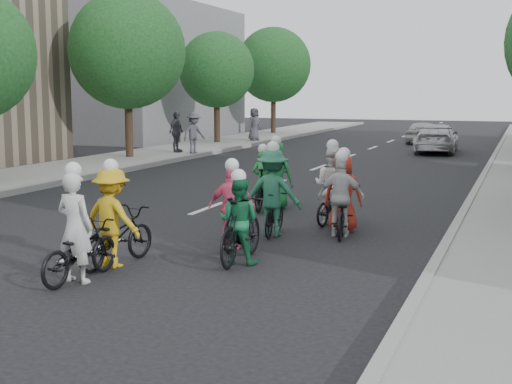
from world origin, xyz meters
The scene contains 23 objects.
ground centered at (0.00, 0.00, 0.00)m, with size 120.00×120.00×0.00m, color black.
sidewalk_left centered at (-8.00, 10.00, 0.07)m, with size 4.00×80.00×0.15m, color gray.
curb_left centered at (-6.05, 10.00, 0.09)m, with size 0.18×80.00×0.18m, color #999993.
curb_right centered at (6.05, 10.00, 0.09)m, with size 0.18×80.00×0.18m, color #999993.
bldg_sw centered at (-16.00, 28.00, 4.00)m, with size 10.00×14.00×8.00m, color slate.
tree_l_3 centered at (-8.20, 15.00, 4.52)m, with size 4.80×4.80×6.93m.
tree_l_4 centered at (-8.20, 24.00, 3.96)m, with size 4.00×4.00×5.97m.
tree_l_5 centered at (-8.20, 33.00, 4.52)m, with size 4.80×4.80×6.93m.
cyclist_0 centered at (1.00, -1.88, 0.59)m, with size 0.74×1.78×1.85m.
cyclist_1 centered at (2.87, 0.11, 0.63)m, with size 0.72×1.88×1.61m.
cyclist_2 centered at (1.00, -0.87, 0.66)m, with size 1.15×1.90×1.81m.
cyclist_3 centered at (2.33, 1.09, 0.62)m, with size 0.95×1.69×1.68m.
cyclist_4 centered at (3.84, 3.44, 0.60)m, with size 0.88×1.80×1.75m.
cyclist_5 centered at (1.39, 5.28, 0.59)m, with size 0.65×1.78×1.63m.
cyclist_6 centered at (3.41, 4.13, 0.67)m, with size 0.93×1.63×1.86m.
cyclist_7 centered at (2.64, 2.42, 0.76)m, with size 1.19×1.50×1.91m.
cyclist_8 centered at (3.93, 2.91, 0.59)m, with size 0.98×1.80×1.74m.
cyclist_9 centered at (1.61, 5.58, 0.67)m, with size 0.86×1.61×1.82m.
follow_car_lead centered at (3.36, 23.24, 0.67)m, with size 1.87×4.61×1.34m, color silver.
follow_car_trail centered at (1.95, 29.12, 0.62)m, with size 1.45×3.62×1.23m, color silver.
spectator_0 centered at (-6.30, 17.26, 1.06)m, with size 1.17×0.67×1.81m, color #4E4D5A.
spectator_1 centered at (-7.34, 17.62, 1.06)m, with size 1.07×0.44×1.82m, color #494753.
spectator_2 centered at (-6.77, 25.80, 1.04)m, with size 0.87×0.57×1.78m, color #494854.
Camera 1 is at (7.35, -10.87, 2.91)m, focal length 50.00 mm.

